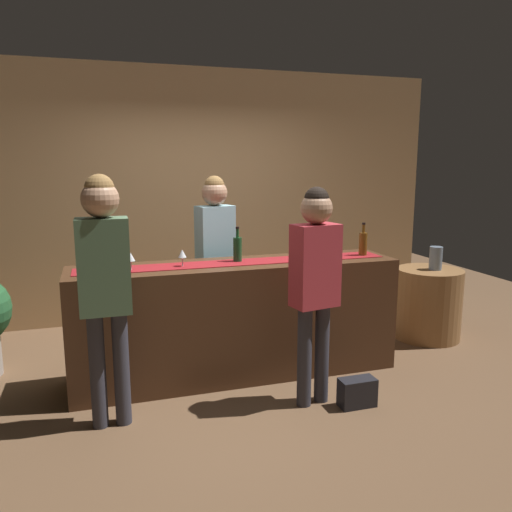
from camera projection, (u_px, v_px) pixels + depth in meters
ground_plane at (238, 374)px, 4.46m from camera, size 10.00×10.00×0.00m
back_wall at (194, 195)px, 5.97m from camera, size 6.00×0.12×2.90m
bar_counter at (237, 319)px, 4.36m from camera, size 2.78×0.60×1.00m
counter_runner_cloth at (237, 263)px, 4.27m from camera, size 2.64×0.28×0.01m
wine_bottle_green at (238, 249)px, 4.30m from camera, size 0.07×0.07×0.30m
wine_bottle_amber at (363, 243)px, 4.58m from camera, size 0.07×0.07×0.30m
wine_glass_near_customer at (131, 258)px, 3.95m from camera, size 0.07×0.07×0.14m
wine_glass_mid_counter at (182, 254)px, 4.09m from camera, size 0.07×0.07×0.14m
bartender at (215, 245)px, 4.79m from camera, size 0.38×0.27×1.71m
customer_sipping at (315, 274)px, 3.74m from camera, size 0.37×0.26×1.67m
customer_browsing at (104, 273)px, 3.40m from camera, size 0.34×0.25×1.76m
round_side_table at (428, 304)px, 5.32m from camera, size 0.68×0.68×0.74m
vase_on_side_table at (436, 258)px, 5.22m from camera, size 0.13×0.13×0.24m
handbag at (357, 392)px, 3.85m from camera, size 0.28×0.14×0.22m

